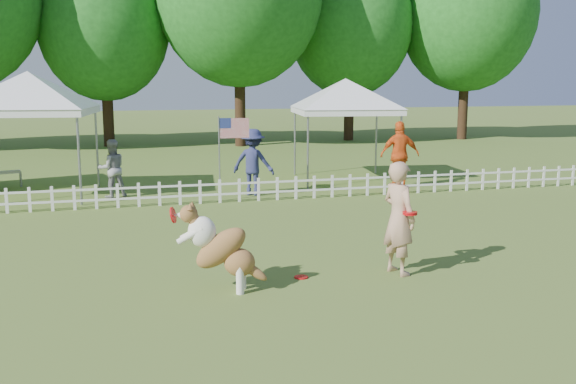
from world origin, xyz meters
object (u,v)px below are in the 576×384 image
at_px(handler, 399,218).
at_px(flag_pole, 219,159).
at_px(dog, 222,248).
at_px(spectator_b, 253,162).
at_px(spectator_c, 400,155).
at_px(canopy_tent_left, 32,136).
at_px(frisbee_on_turf, 301,277).
at_px(spectator_a, 112,168).
at_px(canopy_tent_right, 345,131).

xyz_separation_m(handler, flag_pole, (-1.74, 6.98, 0.18)).
distance_m(dog, spectator_b, 8.06).
bearing_deg(spectator_c, dog, 60.18).
xyz_separation_m(dog, canopy_tent_left, (-3.55, 9.08, 0.97)).
xyz_separation_m(handler, canopy_tent_left, (-6.40, 8.95, 0.71)).
bearing_deg(canopy_tent_left, spectator_b, -5.85).
height_order(frisbee_on_turf, spectator_c, spectator_c).
bearing_deg(spectator_b, handler, 127.68).
bearing_deg(spectator_b, flag_pole, 65.29).
bearing_deg(spectator_b, spectator_c, -146.95).
distance_m(dog, spectator_a, 8.54).
height_order(canopy_tent_left, flag_pole, canopy_tent_left).
bearing_deg(flag_pole, canopy_tent_right, 28.56).
relative_size(spectator_a, spectator_b, 0.86).
distance_m(frisbee_on_turf, canopy_tent_right, 10.21).
height_order(frisbee_on_turf, spectator_b, spectator_b).
bearing_deg(spectator_a, spectator_c, 163.22).
xyz_separation_m(dog, spectator_c, (6.44, 7.83, 0.31)).
xyz_separation_m(frisbee_on_turf, canopy_tent_right, (4.10, 9.23, 1.52)).
height_order(canopy_tent_right, spectator_b, canopy_tent_right).
relative_size(dog, canopy_tent_right, 0.42).
distance_m(frisbee_on_turf, spectator_a, 8.61).
relative_size(canopy_tent_right, spectator_c, 1.59).
relative_size(spectator_b, spectator_c, 0.93).
bearing_deg(dog, spectator_b, 93.84).
bearing_deg(spectator_a, frisbee_on_turf, 96.65).
height_order(spectator_a, spectator_c, spectator_c).
relative_size(handler, canopy_tent_right, 0.59).
relative_size(dog, spectator_a, 0.84).
bearing_deg(spectator_c, canopy_tent_right, -48.65).
height_order(handler, canopy_tent_right, canopy_tent_right).
relative_size(frisbee_on_turf, spectator_b, 0.12).
relative_size(handler, spectator_a, 1.18).
bearing_deg(handler, spectator_c, -41.65).
relative_size(canopy_tent_right, flag_pole, 1.41).
xyz_separation_m(frisbee_on_turf, flag_pole, (-0.18, 6.80, 1.07)).
relative_size(flag_pole, spectator_c, 1.13).
bearing_deg(canopy_tent_left, flag_pole, -15.77).
bearing_deg(dog, canopy_tent_right, 79.71).
distance_m(frisbee_on_turf, canopy_tent_left, 10.15).
bearing_deg(canopy_tent_right, frisbee_on_turf, -105.99).
xyz_separation_m(canopy_tent_left, flag_pole, (4.66, -1.97, -0.53)).
xyz_separation_m(handler, dog, (-2.85, -0.13, -0.26)).
height_order(canopy_tent_left, spectator_c, canopy_tent_left).
relative_size(frisbee_on_turf, spectator_c, 0.11).
bearing_deg(frisbee_on_turf, canopy_tent_left, 118.91).
bearing_deg(handler, spectator_b, -11.21).
bearing_deg(spectator_a, dog, 87.76).
relative_size(handler, canopy_tent_left, 0.56).
relative_size(frisbee_on_turf, spectator_a, 0.14).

